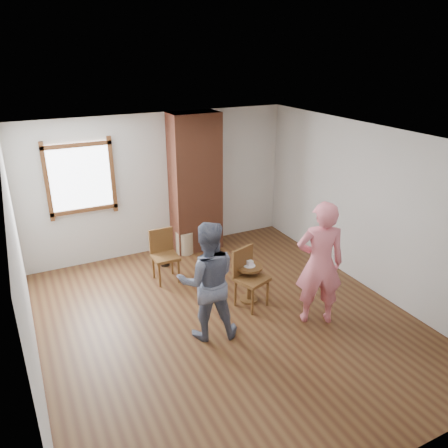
{
  "coord_description": "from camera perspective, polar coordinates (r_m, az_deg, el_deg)",
  "views": [
    {
      "loc": [
        -2.4,
        -4.71,
        3.66
      ],
      "look_at": [
        0.35,
        0.8,
        1.15
      ],
      "focal_mm": 35.0,
      "sensor_mm": 36.0,
      "label": 1
    }
  ],
  "objects": [
    {
      "name": "dark_pot",
      "position": [
        7.94,
        -7.71,
        -4.86
      ],
      "size": [
        0.19,
        0.19,
        0.16
      ],
      "primitive_type": "cylinder",
      "rotation": [
        0.0,
        0.0,
        0.27
      ],
      "color": "black",
      "rests_on": "ground"
    },
    {
      "name": "room_shell",
      "position": [
        6.1,
        -2.61,
        4.48
      ],
      "size": [
        5.04,
        5.52,
        2.62
      ],
      "color": "silver",
      "rests_on": "ground"
    },
    {
      "name": "brick_chimney",
      "position": [
        8.16,
        -3.77,
        5.31
      ],
      "size": [
        0.9,
        0.5,
        2.6
      ],
      "primitive_type": "cube",
      "color": "brown",
      "rests_on": "ground"
    },
    {
      "name": "stoneware_crock",
      "position": [
        8.32,
        -5.15,
        -2.37
      ],
      "size": [
        0.38,
        0.38,
        0.43
      ],
      "primitive_type": "cylinder",
      "rotation": [
        0.0,
        0.0,
        -0.14
      ],
      "color": "tan",
      "rests_on": "ground"
    },
    {
      "name": "dining_chair_left",
      "position": [
        7.33,
        -7.88,
        -3.68
      ],
      "size": [
        0.41,
        0.41,
        0.87
      ],
      "rotation": [
        0.0,
        0.0,
        -0.01
      ],
      "color": "brown",
      "rests_on": "ground"
    },
    {
      "name": "dining_chair_right",
      "position": [
        6.56,
        3.16,
        -6.55
      ],
      "size": [
        0.54,
        0.54,
        0.91
      ],
      "rotation": [
        0.0,
        0.0,
        0.33
      ],
      "color": "brown",
      "rests_on": "ground"
    },
    {
      "name": "cake_slice",
      "position": [
        6.59,
        3.41,
        -5.15
      ],
      "size": [
        0.08,
        0.07,
        0.06
      ],
      "primitive_type": "cube",
      "color": "white",
      "rests_on": "cake_plate"
    },
    {
      "name": "ground",
      "position": [
        6.43,
        0.4,
        -12.52
      ],
      "size": [
        5.5,
        5.5,
        0.0
      ],
      "primitive_type": "plane",
      "color": "brown",
      "rests_on": "ground"
    },
    {
      "name": "cake_plate",
      "position": [
        6.6,
        3.33,
        -5.43
      ],
      "size": [
        0.18,
        0.18,
        0.01
      ],
      "primitive_type": "cylinder",
      "color": "white",
      "rests_on": "side_table"
    },
    {
      "name": "man",
      "position": [
        5.74,
        -2.17,
        -7.43
      ],
      "size": [
        0.95,
        0.84,
        1.65
      ],
      "primitive_type": "imported",
      "rotation": [
        0.0,
        0.0,
        2.84
      ],
      "color": "#16203D",
      "rests_on": "ground"
    },
    {
      "name": "person_pink",
      "position": [
        6.14,
        12.4,
        -5.07
      ],
      "size": [
        0.78,
        0.67,
        1.81
      ],
      "primitive_type": "imported",
      "rotation": [
        0.0,
        0.0,
        2.7
      ],
      "color": "pink",
      "rests_on": "ground"
    },
    {
      "name": "side_table",
      "position": [
        6.7,
        3.29,
        -6.95
      ],
      "size": [
        0.4,
        0.4,
        0.6
      ],
      "color": "brown",
      "rests_on": "ground"
    }
  ]
}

